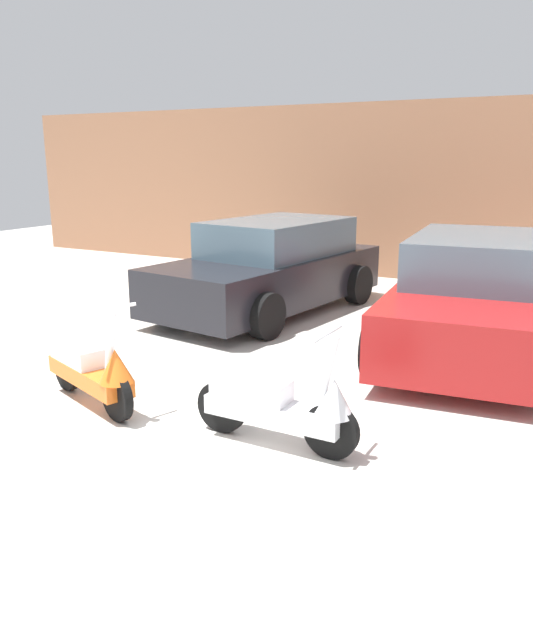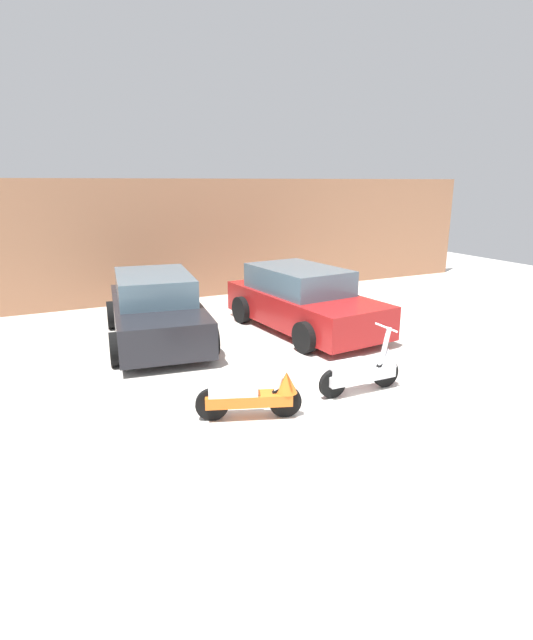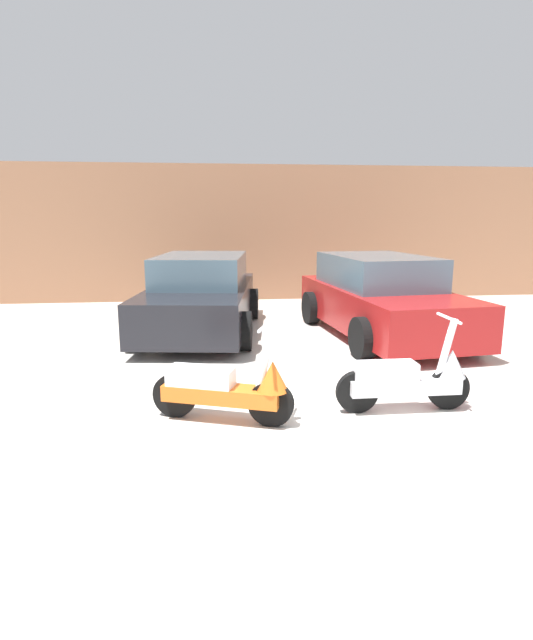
{
  "view_description": "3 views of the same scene",
  "coord_description": "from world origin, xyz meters",
  "px_view_note": "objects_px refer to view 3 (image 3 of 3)",
  "views": [
    {
      "loc": [
        2.81,
        -3.27,
        2.27
      ],
      "look_at": [
        -0.12,
        2.13,
        0.66
      ],
      "focal_mm": 35.0,
      "sensor_mm": 36.0,
      "label": 1
    },
    {
      "loc": [
        -3.8,
        -5.03,
        3.18
      ],
      "look_at": [
        -0.34,
        2.18,
        0.96
      ],
      "focal_mm": 28.0,
      "sensor_mm": 36.0,
      "label": 2
    },
    {
      "loc": [
        -1.36,
        -3.97,
        2.02
      ],
      "look_at": [
        -0.62,
        2.68,
        0.64
      ],
      "focal_mm": 28.0,
      "sensor_mm": 36.0,
      "label": 3
    }
  ],
  "objects_px": {
    "scooter_front_right": "(410,378)",
    "scooter_front_left": "(228,387)",
    "car_rear_center": "(381,298)",
    "car_rear_left": "(201,296)"
  },
  "relations": [
    {
      "from": "scooter_front_right",
      "to": "car_rear_center",
      "type": "bearing_deg",
      "value": 76.57
    },
    {
      "from": "scooter_front_right",
      "to": "car_rear_center",
      "type": "height_order",
      "value": "car_rear_center"
    },
    {
      "from": "car_rear_left",
      "to": "car_rear_center",
      "type": "relative_size",
      "value": 1.0
    },
    {
      "from": "car_rear_left",
      "to": "car_rear_center",
      "type": "xyz_separation_m",
      "value": [
        3.09,
        -0.65,
        0.01
      ]
    },
    {
      "from": "car_rear_left",
      "to": "scooter_front_right",
      "type": "bearing_deg",
      "value": 36.73
    },
    {
      "from": "scooter_front_right",
      "to": "scooter_front_left",
      "type": "bearing_deg",
      "value": -176.86
    },
    {
      "from": "scooter_front_left",
      "to": "car_rear_left",
      "type": "bearing_deg",
      "value": 114.36
    },
    {
      "from": "scooter_front_right",
      "to": "car_rear_center",
      "type": "xyz_separation_m",
      "value": [
        0.83,
        3.39,
        0.3
      ]
    },
    {
      "from": "scooter_front_left",
      "to": "car_rear_center",
      "type": "xyz_separation_m",
      "value": [
        2.75,
        3.48,
        0.29
      ]
    },
    {
      "from": "car_rear_center",
      "to": "scooter_front_right",
      "type": "bearing_deg",
      "value": -19.68
    }
  ]
}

